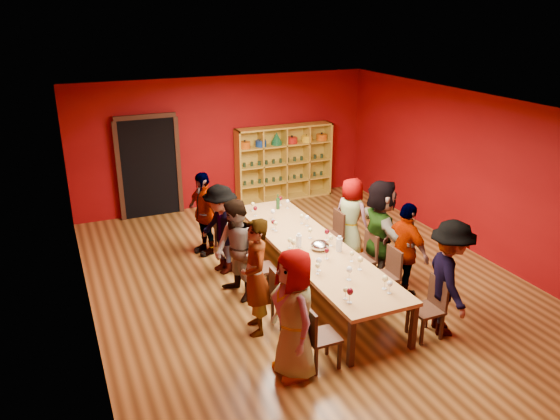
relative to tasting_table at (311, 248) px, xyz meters
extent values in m
cube|color=brown|center=(0.00, 0.00, -0.71)|extent=(7.10, 9.10, 0.02)
cube|color=#6B0507|center=(0.00, 4.51, 0.80)|extent=(7.10, 0.02, 3.00)
cube|color=#6B0507|center=(0.00, -4.51, 0.80)|extent=(7.10, 0.02, 3.00)
cube|color=#6B0507|center=(-3.51, 0.00, 0.80)|extent=(0.02, 9.10, 3.00)
cube|color=#6B0507|center=(3.51, 0.00, 0.80)|extent=(0.02, 9.10, 3.00)
cube|color=silver|center=(0.00, 0.00, 2.31)|extent=(7.10, 9.10, 0.02)
cube|color=#A67945|center=(0.00, 0.00, 0.02)|extent=(1.10, 4.50, 0.06)
cube|color=black|center=(-0.49, -2.17, -0.35)|extent=(0.08, 0.08, 0.69)
cube|color=black|center=(-0.49, 2.17, -0.35)|extent=(0.08, 0.08, 0.69)
cube|color=black|center=(0.49, -2.17, -0.35)|extent=(0.08, 0.08, 0.69)
cube|color=black|center=(0.49, 2.17, -0.35)|extent=(0.08, 0.08, 0.69)
cube|color=black|center=(-1.80, 4.44, 0.40)|extent=(1.20, 0.14, 2.20)
cube|color=black|center=(-1.80, 4.37, 1.55)|extent=(1.32, 0.06, 0.10)
cube|color=black|center=(-2.45, 4.37, 0.40)|extent=(0.10, 0.06, 2.20)
cube|color=black|center=(-1.15, 4.37, 0.40)|extent=(0.10, 0.06, 2.20)
cube|color=#B58E28|center=(0.22, 4.28, 0.20)|extent=(0.04, 0.40, 1.80)
cube|color=#B58E28|center=(2.58, 4.28, 0.20)|extent=(0.04, 0.40, 1.80)
cube|color=#B58E28|center=(1.40, 4.28, 1.08)|extent=(2.40, 0.40, 0.04)
cube|color=#B58E28|center=(1.40, 4.28, -0.68)|extent=(2.40, 0.40, 0.04)
cube|color=#B58E28|center=(1.40, 4.47, 0.20)|extent=(2.40, 0.02, 1.80)
cube|color=#B58E28|center=(1.40, 4.28, -0.25)|extent=(2.36, 0.38, 0.03)
cube|color=#B58E28|center=(1.40, 4.28, 0.20)|extent=(2.36, 0.38, 0.03)
cube|color=#B58E28|center=(1.40, 4.28, 0.65)|extent=(2.36, 0.38, 0.03)
cube|color=#B58E28|center=(0.80, 4.28, 0.20)|extent=(0.03, 0.38, 1.76)
cube|color=#B58E28|center=(1.40, 4.28, 0.20)|extent=(0.03, 0.38, 1.76)
cube|color=#B58E28|center=(2.00, 4.28, 0.20)|extent=(0.03, 0.38, 1.76)
cylinder|color=#CC570C|center=(0.40, 4.28, 0.74)|extent=(0.26, 0.26, 0.15)
sphere|color=black|center=(0.40, 4.28, 0.84)|extent=(0.05, 0.05, 0.05)
cylinder|color=navy|center=(0.80, 4.28, 0.74)|extent=(0.26, 0.26, 0.15)
sphere|color=black|center=(0.80, 4.28, 0.84)|extent=(0.05, 0.05, 0.05)
cylinder|color=#175C33|center=(1.20, 4.28, 0.71)|extent=(0.26, 0.26, 0.08)
cone|color=#175C33|center=(1.20, 4.28, 0.86)|extent=(0.24, 0.24, 0.22)
cylinder|color=#AC1A13|center=(1.60, 4.28, 0.74)|extent=(0.26, 0.26, 0.15)
sphere|color=black|center=(1.60, 4.28, 0.84)|extent=(0.05, 0.05, 0.05)
cylinder|color=yellow|center=(2.00, 4.28, 0.74)|extent=(0.26, 0.26, 0.15)
sphere|color=black|center=(2.00, 4.28, 0.84)|extent=(0.05, 0.05, 0.05)
cylinder|color=#CC570C|center=(2.40, 4.28, 0.74)|extent=(0.26, 0.26, 0.15)
sphere|color=black|center=(2.40, 4.28, 0.84)|extent=(0.05, 0.05, 0.05)
cylinder|color=#192E1D|center=(0.38, 4.28, -0.18)|extent=(0.07, 0.07, 0.10)
cylinder|color=#192E1D|center=(0.56, 4.28, -0.18)|extent=(0.07, 0.07, 0.10)
cylinder|color=#192E1D|center=(0.75, 4.28, -0.18)|extent=(0.07, 0.07, 0.10)
cylinder|color=#192E1D|center=(0.93, 4.28, -0.18)|extent=(0.07, 0.07, 0.10)
cylinder|color=#192E1D|center=(1.12, 4.28, -0.18)|extent=(0.07, 0.07, 0.10)
cylinder|color=#192E1D|center=(1.30, 4.28, -0.18)|extent=(0.07, 0.07, 0.10)
cylinder|color=#192E1D|center=(1.49, 4.28, -0.18)|extent=(0.07, 0.07, 0.10)
cylinder|color=#192E1D|center=(1.67, 4.28, -0.18)|extent=(0.07, 0.07, 0.10)
cylinder|color=#192E1D|center=(1.86, 4.28, -0.18)|extent=(0.07, 0.07, 0.10)
cylinder|color=#192E1D|center=(2.04, 4.28, -0.18)|extent=(0.07, 0.07, 0.10)
cylinder|color=#192E1D|center=(2.23, 4.28, -0.18)|extent=(0.07, 0.07, 0.10)
cylinder|color=#192E1D|center=(2.42, 4.28, -0.18)|extent=(0.07, 0.07, 0.10)
cylinder|color=#192E1D|center=(0.38, 4.28, 0.27)|extent=(0.07, 0.07, 0.10)
cylinder|color=#192E1D|center=(0.56, 4.28, 0.27)|extent=(0.07, 0.07, 0.10)
cylinder|color=#192E1D|center=(0.75, 4.28, 0.27)|extent=(0.07, 0.07, 0.10)
cylinder|color=#192E1D|center=(0.93, 4.28, 0.27)|extent=(0.07, 0.07, 0.10)
cylinder|color=#192E1D|center=(1.12, 4.28, 0.27)|extent=(0.07, 0.07, 0.10)
cylinder|color=#192E1D|center=(1.30, 4.28, 0.27)|extent=(0.07, 0.07, 0.10)
cylinder|color=#192E1D|center=(1.49, 4.28, 0.27)|extent=(0.07, 0.07, 0.10)
cylinder|color=#192E1D|center=(1.67, 4.28, 0.27)|extent=(0.07, 0.07, 0.10)
cylinder|color=#192E1D|center=(1.86, 4.28, 0.27)|extent=(0.07, 0.07, 0.10)
cylinder|color=#192E1D|center=(2.04, 4.28, 0.27)|extent=(0.07, 0.07, 0.10)
cylinder|color=#192E1D|center=(2.23, 4.28, 0.27)|extent=(0.07, 0.07, 0.10)
cylinder|color=#192E1D|center=(2.42, 4.28, 0.27)|extent=(0.07, 0.07, 0.10)
cube|color=black|center=(-0.83, -2.00, -0.27)|extent=(0.42, 0.42, 0.04)
cube|color=black|center=(-1.02, -2.00, -0.03)|extent=(0.04, 0.40, 0.44)
cube|color=black|center=(-1.00, -2.17, -0.49)|extent=(0.04, 0.04, 0.41)
cube|color=black|center=(-0.66, -2.17, -0.49)|extent=(0.04, 0.04, 0.41)
cube|color=black|center=(-1.00, -1.83, -0.49)|extent=(0.04, 0.04, 0.41)
cube|color=black|center=(-0.66, -1.83, -0.49)|extent=(0.04, 0.04, 0.41)
imported|color=silver|center=(-1.24, -2.00, 0.17)|extent=(0.47, 0.85, 1.74)
cube|color=black|center=(-0.83, -0.89, -0.27)|extent=(0.42, 0.42, 0.04)
cube|color=black|center=(-1.02, -0.89, -0.03)|extent=(0.04, 0.40, 0.44)
cube|color=black|center=(-1.00, -1.06, -0.49)|extent=(0.04, 0.04, 0.41)
cube|color=black|center=(-0.66, -1.06, -0.49)|extent=(0.04, 0.04, 0.41)
cube|color=black|center=(-1.00, -0.72, -0.49)|extent=(0.04, 0.04, 0.41)
cube|color=black|center=(-0.66, -0.72, -0.49)|extent=(0.04, 0.04, 0.41)
imported|color=#5177A7|center=(-1.33, -0.89, 0.17)|extent=(0.56, 0.70, 1.74)
cube|color=black|center=(-0.83, 0.13, -0.27)|extent=(0.42, 0.42, 0.04)
cube|color=black|center=(-1.02, 0.13, -0.03)|extent=(0.04, 0.40, 0.44)
cube|color=black|center=(-1.00, -0.04, -0.49)|extent=(0.04, 0.04, 0.41)
cube|color=black|center=(-0.66, -0.04, -0.49)|extent=(0.04, 0.04, 0.41)
cube|color=black|center=(-1.00, 0.30, -0.49)|extent=(0.04, 0.04, 0.41)
cube|color=black|center=(-0.66, 0.30, -0.49)|extent=(0.04, 0.04, 0.41)
imported|color=pink|center=(-1.26, 0.13, 0.13)|extent=(0.60, 0.88, 1.66)
cube|color=black|center=(-0.83, 1.12, -0.27)|extent=(0.42, 0.42, 0.04)
cube|color=black|center=(-1.02, 1.12, -0.03)|extent=(0.04, 0.40, 0.44)
cube|color=black|center=(-1.00, 0.95, -0.49)|extent=(0.04, 0.04, 0.41)
cube|color=black|center=(-0.66, 0.95, -0.49)|extent=(0.04, 0.04, 0.41)
cube|color=black|center=(-1.00, 1.29, -0.49)|extent=(0.04, 0.04, 0.41)
cube|color=black|center=(-0.66, 1.29, -0.49)|extent=(0.04, 0.04, 0.41)
imported|color=pink|center=(-1.20, 1.12, 0.11)|extent=(0.71, 1.12, 1.62)
cube|color=black|center=(-0.83, 2.00, -0.27)|extent=(0.42, 0.42, 0.04)
cube|color=black|center=(-1.02, 2.00, -0.03)|extent=(0.04, 0.40, 0.44)
cube|color=black|center=(-1.00, 1.83, -0.49)|extent=(0.04, 0.04, 0.41)
cube|color=black|center=(-0.66, 1.83, -0.49)|extent=(0.04, 0.04, 0.41)
cube|color=black|center=(-1.00, 2.17, -0.49)|extent=(0.04, 0.04, 0.41)
cube|color=black|center=(-0.66, 2.17, -0.49)|extent=(0.04, 0.04, 0.41)
imported|color=#D58F96|center=(-1.26, 2.00, 0.11)|extent=(0.68, 1.03, 1.61)
cube|color=black|center=(0.83, -1.99, -0.27)|extent=(0.42, 0.42, 0.04)
cube|color=black|center=(1.02, -1.99, -0.03)|extent=(0.04, 0.40, 0.44)
cube|color=black|center=(0.66, -2.16, -0.49)|extent=(0.04, 0.04, 0.41)
cube|color=black|center=(1.00, -2.16, -0.49)|extent=(0.04, 0.04, 0.41)
cube|color=black|center=(0.66, -1.82, -0.49)|extent=(0.04, 0.04, 0.41)
cube|color=black|center=(1.00, -1.82, -0.49)|extent=(0.04, 0.04, 0.41)
imported|color=silver|center=(1.18, -1.99, 0.16)|extent=(0.83, 1.20, 1.72)
cube|color=black|center=(0.83, -0.90, -0.27)|extent=(0.42, 0.42, 0.04)
cube|color=black|center=(1.02, -0.90, -0.03)|extent=(0.04, 0.40, 0.44)
cube|color=black|center=(0.66, -1.07, -0.49)|extent=(0.04, 0.04, 0.41)
cube|color=black|center=(1.00, -1.07, -0.49)|extent=(0.04, 0.04, 0.41)
cube|color=black|center=(0.66, -0.73, -0.49)|extent=(0.04, 0.04, 0.41)
cube|color=black|center=(1.00, -0.73, -0.49)|extent=(0.04, 0.04, 0.41)
imported|color=silver|center=(1.22, -0.90, 0.11)|extent=(0.59, 1.00, 1.61)
cube|color=black|center=(0.83, -0.23, -0.27)|extent=(0.42, 0.42, 0.04)
cube|color=black|center=(1.02, -0.23, -0.03)|extent=(0.04, 0.40, 0.44)
cube|color=black|center=(0.66, -0.40, -0.49)|extent=(0.04, 0.04, 0.41)
cube|color=black|center=(1.00, -0.40, -0.49)|extent=(0.04, 0.04, 0.41)
cube|color=black|center=(0.66, -0.06, -0.49)|extent=(0.04, 0.04, 0.41)
cube|color=black|center=(1.00, -0.06, -0.49)|extent=(0.04, 0.04, 0.41)
imported|color=#C7858C|center=(1.18, -0.23, 0.20)|extent=(0.73, 1.72, 1.80)
cube|color=black|center=(0.83, 0.89, -0.27)|extent=(0.42, 0.42, 0.04)
cube|color=black|center=(1.02, 0.89, -0.03)|extent=(0.04, 0.40, 0.44)
cube|color=black|center=(0.66, 0.72, -0.49)|extent=(0.04, 0.04, 0.41)
cube|color=black|center=(1.00, 0.72, -0.49)|extent=(0.04, 0.04, 0.41)
cube|color=black|center=(0.66, 1.06, -0.49)|extent=(0.04, 0.04, 0.41)
cube|color=black|center=(1.00, 1.06, -0.49)|extent=(0.04, 0.04, 0.41)
imported|color=#5D8CBF|center=(1.28, 0.89, 0.05)|extent=(0.66, 0.83, 1.50)
cylinder|color=white|center=(-0.37, -0.95, 0.05)|extent=(0.06, 0.06, 0.01)
cylinder|color=white|center=(-0.37, -0.95, 0.11)|extent=(0.01, 0.01, 0.10)
ellipsoid|color=#D8CE87|center=(-0.37, -0.95, 0.19)|extent=(0.07, 0.07, 0.08)
cylinder|color=white|center=(0.30, 1.98, 0.05)|extent=(0.06, 0.06, 0.01)
cylinder|color=white|center=(0.30, 1.98, 0.11)|extent=(0.01, 0.01, 0.10)
ellipsoid|color=#4B0811|center=(0.30, 1.98, 0.19)|extent=(0.07, 0.07, 0.09)
cylinder|color=white|center=(0.36, 1.76, 0.05)|extent=(0.06, 0.06, 0.01)
cylinder|color=white|center=(0.36, 1.76, 0.11)|extent=(0.01, 0.01, 0.10)
ellipsoid|color=white|center=(0.36, 1.76, 0.19)|extent=(0.07, 0.07, 0.09)
cylinder|color=white|center=(-0.30, 0.80, 0.05)|extent=(0.06, 0.06, 0.01)
cylinder|color=white|center=(-0.30, 0.80, 0.11)|extent=(0.01, 0.01, 0.10)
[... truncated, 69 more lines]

